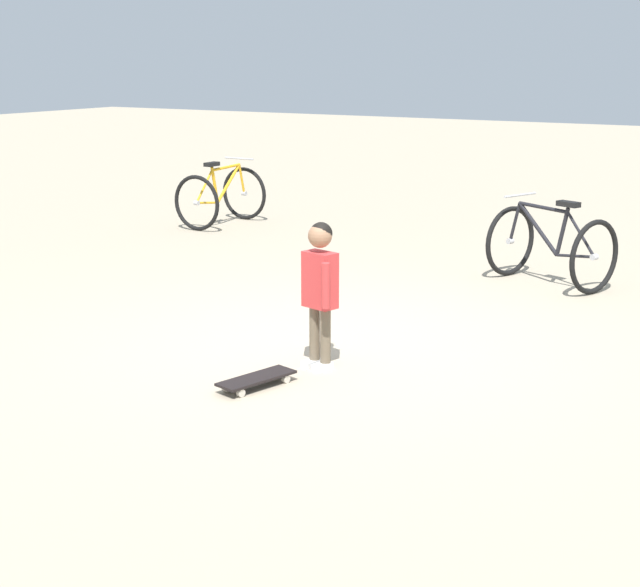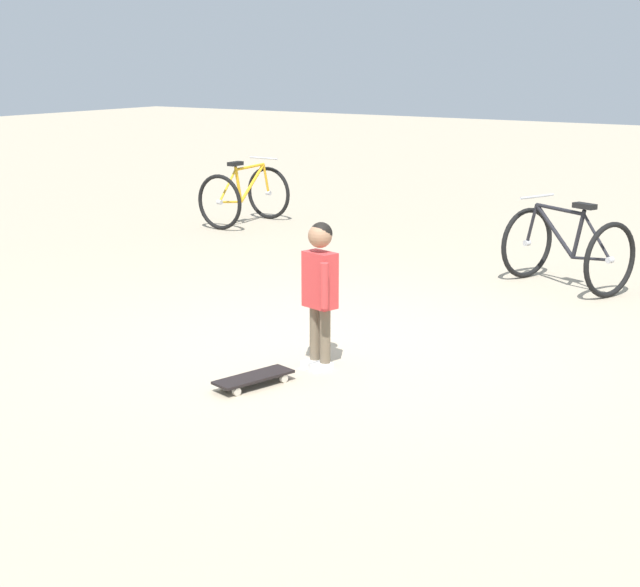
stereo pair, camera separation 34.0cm
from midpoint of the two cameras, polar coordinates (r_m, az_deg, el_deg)
ground_plane at (r=7.67m, az=2.35°, el=-2.89°), size 50.00×50.00×0.00m
child_person at (r=6.90m, az=1.40°, el=0.85°), size 0.29×0.32×1.06m
skateboard at (r=6.68m, az=-2.43°, el=-4.94°), size 0.61×0.33×0.07m
bicycle_near at (r=9.73m, az=15.15°, el=2.54°), size 1.05×1.25×0.85m
bicycle_mid at (r=12.95m, az=-3.65°, el=5.72°), size 1.09×0.73×0.85m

